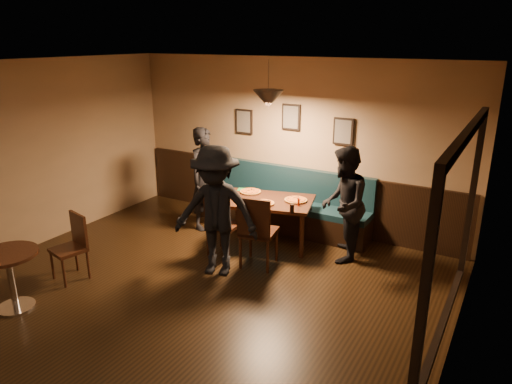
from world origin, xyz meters
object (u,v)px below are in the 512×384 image
Objects in this scene: dining_table at (267,222)px; cafe_table at (12,281)px; diner_right at (343,204)px; soda_glass at (292,209)px; cafe_chair_far at (68,248)px; chair_near_left at (224,224)px; booth_bench at (282,200)px; diner_left at (205,179)px; chair_near_right at (259,230)px; tabasco_bottle at (299,201)px; diner_front at (216,212)px.

cafe_table is (-1.71, -3.14, -0.00)m from dining_table.
dining_table is 1.27m from diner_right.
cafe_chair_far is (-2.30, -1.97, -0.35)m from soda_glass.
booth_bench is at bearing 75.94° from chair_near_left.
diner_left is 2.36× the size of cafe_table.
diner_left is 2.47m from cafe_chair_far.
cafe_table is at bearing -138.56° from chair_near_right.
chair_near_right is 7.86× the size of tabasco_bottle.
diner_front is 2.01m from cafe_chair_far.
chair_near_left is 0.89× the size of chair_near_right.
chair_near_left is 0.63m from chair_near_right.
chair_near_left is 7.06× the size of soda_glass.
soda_glass is (0.96, 0.29, 0.33)m from chair_near_left.
dining_table is 1.30m from diner_front.
chair_near_left is 0.55× the size of diner_left.
chair_near_left is 7.01× the size of tabasco_bottle.
cafe_chair_far is at bearing -66.21° from diner_right.
cafe_chair_far is at bearing -130.14° from chair_near_left.
booth_bench is 1.25m from soda_glass.
chair_near_right reaches higher than tabasco_bottle.
booth_bench reaches higher than cafe_table.
cafe_table is (-2.28, -2.80, -0.43)m from soda_glass.
soda_glass is at bearing -95.35° from diner_left.
cafe_table is at bearing -129.19° from soda_glass.
booth_bench reaches higher than chair_near_left.
dining_table is at bearing 67.99° from diner_front.
cafe_chair_far is (-1.60, -1.13, -0.45)m from diner_front.
soda_glass is at bearing -126.19° from cafe_chair_far.
chair_near_left is at bearing -122.66° from diner_left.
cafe_chair_far is at bearing -160.26° from diner_front.
diner_left is (-1.12, -0.61, 0.36)m from booth_bench.
diner_front is at bearing -119.66° from tabasco_bottle.
cafe_table is (-1.32, -2.51, -0.11)m from chair_near_left.
tabasco_bottle is 3.24m from cafe_chair_far.
diner_front is at bearing -61.64° from diner_right.
soda_glass is at bearing 50.81° from cafe_table.
diner_front is at bearing -91.26° from booth_bench.
diner_left is 1.75m from tabasco_bottle.
chair_near_left is 0.53× the size of diner_front.
diner_left is at bearing 81.26° from cafe_table.
cafe_chair_far reaches higher than soda_glass.
diner_left is 1.65m from diner_front.
soda_glass is at bearing -70.00° from diner_right.
chair_near_left is at bearing -136.26° from dining_table.
cafe_chair_far is at bearing 175.40° from diner_left.
chair_near_right is 0.72m from diner_front.
diner_left is at bearing 177.07° from tabasco_bottle.
chair_near_left is 2.15m from cafe_chair_far.
dining_table is 1.29× the size of chair_near_right.
dining_table is at bearing -85.82° from diner_left.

